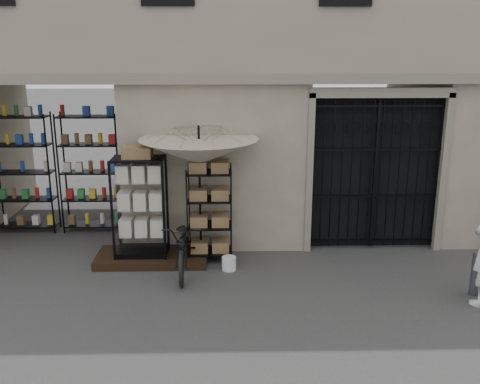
{
  "coord_description": "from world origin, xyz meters",
  "views": [
    {
      "loc": [
        -1.01,
        -7.55,
        3.86
      ],
      "look_at": [
        -0.8,
        1.4,
        1.35
      ],
      "focal_mm": 40.0,
      "sensor_mm": 36.0,
      "label": 1
    }
  ],
  "objects_px": {
    "wire_rack": "(210,215)",
    "market_umbrella": "(199,145)",
    "display_cabinet": "(141,212)",
    "steel_bollard": "(475,274)",
    "white_bucket": "(229,263)",
    "bicycle": "(184,271)"
  },
  "relations": [
    {
      "from": "wire_rack",
      "to": "bicycle",
      "type": "distance_m",
      "value": 1.1
    },
    {
      "from": "display_cabinet",
      "to": "white_bucket",
      "type": "xyz_separation_m",
      "value": [
        1.57,
        -0.4,
        -0.83
      ]
    },
    {
      "from": "white_bucket",
      "to": "steel_bollard",
      "type": "xyz_separation_m",
      "value": [
        3.86,
        -1.07,
        0.24
      ]
    },
    {
      "from": "display_cabinet",
      "to": "steel_bollard",
      "type": "relative_size",
      "value": 2.68
    },
    {
      "from": "market_umbrella",
      "to": "steel_bollard",
      "type": "bearing_deg",
      "value": -19.73
    },
    {
      "from": "white_bucket",
      "to": "display_cabinet",
      "type": "bearing_deg",
      "value": 165.66
    },
    {
      "from": "display_cabinet",
      "to": "market_umbrella",
      "type": "height_order",
      "value": "market_umbrella"
    },
    {
      "from": "wire_rack",
      "to": "market_umbrella",
      "type": "xyz_separation_m",
      "value": [
        -0.17,
        0.02,
        1.28
      ]
    },
    {
      "from": "white_bucket",
      "to": "wire_rack",
      "type": "bearing_deg",
      "value": 125.34
    },
    {
      "from": "market_umbrella",
      "to": "bicycle",
      "type": "bearing_deg",
      "value": -116.75
    },
    {
      "from": "display_cabinet",
      "to": "white_bucket",
      "type": "height_order",
      "value": "display_cabinet"
    },
    {
      "from": "white_bucket",
      "to": "bicycle",
      "type": "bearing_deg",
      "value": -176.65
    },
    {
      "from": "market_umbrella",
      "to": "white_bucket",
      "type": "bearing_deg",
      "value": -44.61
    },
    {
      "from": "white_bucket",
      "to": "steel_bollard",
      "type": "distance_m",
      "value": 4.02
    },
    {
      "from": "display_cabinet",
      "to": "wire_rack",
      "type": "bearing_deg",
      "value": -10.17
    },
    {
      "from": "wire_rack",
      "to": "white_bucket",
      "type": "relative_size",
      "value": 7.07
    },
    {
      "from": "bicycle",
      "to": "steel_bollard",
      "type": "relative_size",
      "value": 2.54
    },
    {
      "from": "wire_rack",
      "to": "steel_bollard",
      "type": "relative_size",
      "value": 2.44
    },
    {
      "from": "market_umbrella",
      "to": "white_bucket",
      "type": "xyz_separation_m",
      "value": [
        0.51,
        -0.5,
        -2.02
      ]
    },
    {
      "from": "display_cabinet",
      "to": "market_umbrella",
      "type": "xyz_separation_m",
      "value": [
        1.06,
        0.1,
        1.19
      ]
    },
    {
      "from": "display_cabinet",
      "to": "wire_rack",
      "type": "relative_size",
      "value": 1.1
    },
    {
      "from": "wire_rack",
      "to": "white_bucket",
      "type": "height_order",
      "value": "wire_rack"
    }
  ]
}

